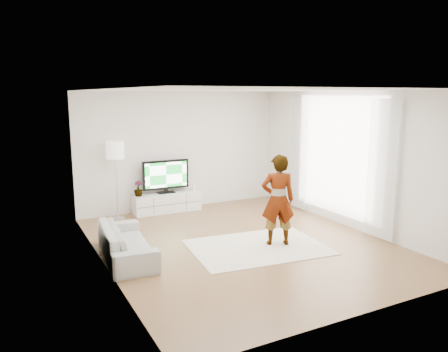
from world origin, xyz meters
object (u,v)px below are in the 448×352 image
television (166,175)px  player (278,200)px  sofa (126,242)px  floor_lamp (115,154)px  rug (257,247)px  media_console (167,202)px

television → player: bearing=-72.2°
television → sofa: (-1.62, -2.50, -0.59)m
television → floor_lamp: bearing=-175.5°
rug → player: size_ratio=1.43×
media_console → player: (1.01, -3.10, 0.62)m
television → rug: television is taller
television → player: 3.29m
sofa → media_console: bearing=-28.0°
rug → floor_lamp: floor_lamp is taller
media_console → television: television is taller
rug → floor_lamp: (-1.78, 3.01, 1.46)m
player → media_console: bearing=-49.1°
player → floor_lamp: floor_lamp is taller
player → floor_lamp: bearing=-31.4°
media_console → floor_lamp: floor_lamp is taller
sofa → television: bearing=-27.7°
media_console → sofa: size_ratio=0.84×
player → sofa: bearing=9.5°
television → rug: bearing=-79.0°
television → floor_lamp: (-1.17, -0.09, 0.59)m
media_console → rug: media_console is taller
rug → player: bearing=-4.5°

